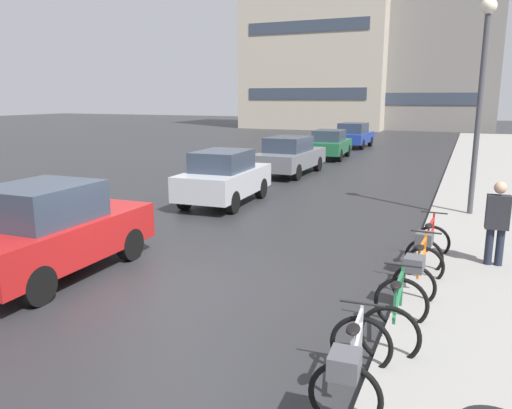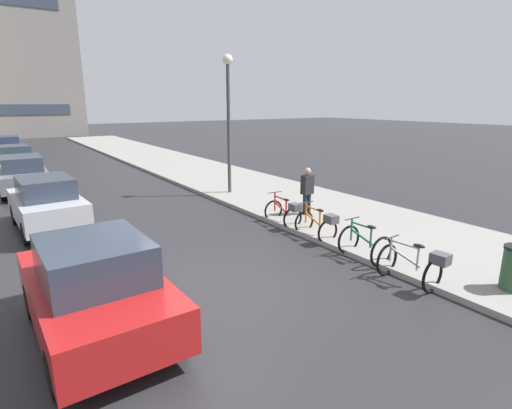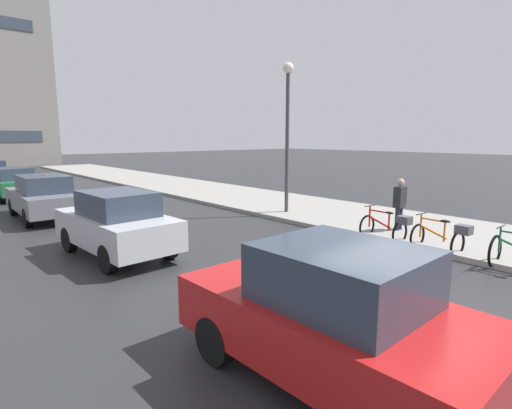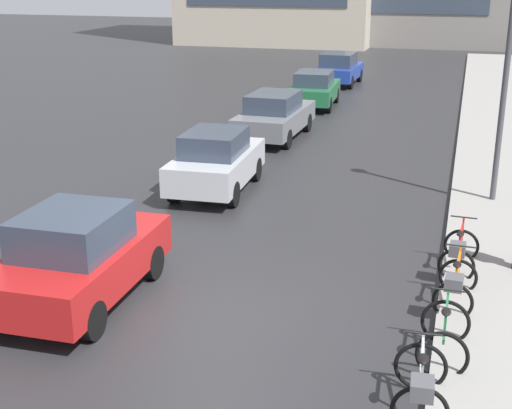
# 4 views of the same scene
# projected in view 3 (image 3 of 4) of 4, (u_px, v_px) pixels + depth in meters

# --- Properties ---
(ground_plane) EXTENTS (140.00, 140.00, 0.00)m
(ground_plane) POSITION_uv_depth(u_px,v_px,m) (408.00, 314.00, 6.69)
(ground_plane) COLOR #28282B
(sidewalk_kerb) EXTENTS (4.80, 60.00, 0.14)m
(sidewalk_kerb) POSITION_uv_depth(u_px,v_px,m) (267.00, 201.00, 18.00)
(sidewalk_kerb) COLOR gray
(sidewalk_kerb) RESTS_ON ground
(bicycle_third) EXTENTS (0.75, 1.40, 0.98)m
(bicycle_third) POSITION_uv_depth(u_px,v_px,m) (443.00, 236.00, 9.98)
(bicycle_third) COLOR black
(bicycle_third) RESTS_ON ground
(bicycle_farthest) EXTENTS (0.76, 1.43, 0.98)m
(bicycle_farthest) POSITION_uv_depth(u_px,v_px,m) (388.00, 226.00, 11.14)
(bicycle_farthest) COLOR black
(bicycle_farthest) RESTS_ON ground
(car_red) EXTENTS (1.95, 3.90, 1.69)m
(car_red) POSITION_uv_depth(u_px,v_px,m) (333.00, 315.00, 4.77)
(car_red) COLOR #AD1919
(car_red) RESTS_ON ground
(car_silver) EXTENTS (1.88, 3.85, 1.63)m
(car_silver) POSITION_uv_depth(u_px,v_px,m) (117.00, 223.00, 9.89)
(car_silver) COLOR #B2B5BA
(car_silver) RESTS_ON ground
(car_grey) EXTENTS (1.90, 4.42, 1.58)m
(car_grey) POSITION_uv_depth(u_px,v_px,m) (44.00, 197.00, 14.50)
(car_grey) COLOR slate
(car_grey) RESTS_ON ground
(car_green) EXTENTS (1.95, 3.93, 1.50)m
(car_green) POSITION_uv_depth(u_px,v_px,m) (13.00, 183.00, 19.07)
(car_green) COLOR #1E6038
(car_green) RESTS_ON ground
(pedestrian) EXTENTS (0.41, 0.26, 1.70)m
(pedestrian) POSITION_uv_depth(u_px,v_px,m) (400.00, 203.00, 12.04)
(pedestrian) COLOR #1E2333
(pedestrian) RESTS_ON ground
(streetlamp) EXTENTS (0.39, 0.39, 5.57)m
(streetlamp) POSITION_uv_depth(u_px,v_px,m) (288.00, 118.00, 14.56)
(streetlamp) COLOR #424247
(streetlamp) RESTS_ON ground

